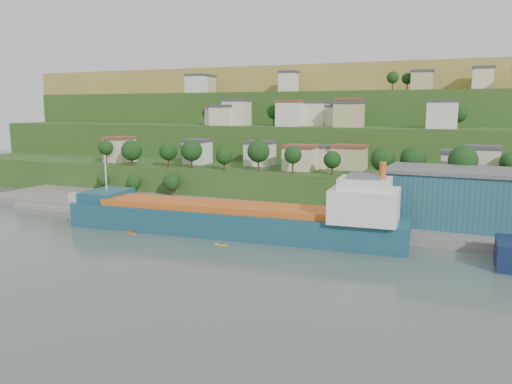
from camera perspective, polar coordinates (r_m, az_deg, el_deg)
The scene contains 10 objects.
ground at distance 104.69m, azimuth -3.49°, elevation -6.15°, with size 500.00×500.00×0.00m, color #485751.
quay at distance 124.07m, azimuth 10.70°, elevation -3.81°, with size 220.00×26.00×4.00m, color slate.
pebble_beach at distance 152.96m, azimuth -18.46°, elevation -1.62°, with size 40.00×18.00×2.40m, color slate.
hillside at distance 264.28m, azimuth 13.01°, elevation 3.14°, with size 360.00×211.02×96.00m.
cargo_ship_near at distance 112.58m, azimuth -1.78°, elevation -3.33°, with size 78.97×17.29×20.12m.
warehouse at distance 122.57m, azimuth 21.88°, elevation -0.47°, with size 31.78×20.30×12.80m.
caravan at distance 151.59m, azimuth -19.68°, elevation -0.75°, with size 6.38×2.66×2.98m, color silver.
dinghy at distance 143.03m, azimuth -17.10°, elevation -1.65°, with size 3.83×1.44×0.77m, color silver.
kayak_orange at distance 118.08m, azimuth -14.13°, elevation -4.49°, with size 3.22×1.74×0.81m.
kayak_yellow at distance 105.14m, azimuth -4.00°, elevation -5.96°, with size 3.00×0.70×0.74m.
Camera 1 is at (45.07, -90.19, 28.19)m, focal length 35.00 mm.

